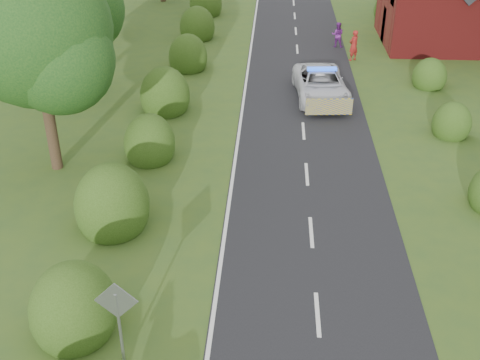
# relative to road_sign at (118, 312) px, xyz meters

# --- Properties ---
(road) EXTENTS (6.00, 70.00, 0.02)m
(road) POSITION_rel_road_sign_xyz_m (5.00, 13.00, -1.64)
(road) COLOR black
(road) RESTS_ON ground
(road_markings) EXTENTS (4.96, 70.00, 0.01)m
(road_markings) POSITION_rel_road_sign_xyz_m (3.40, 10.93, -1.63)
(road_markings) COLOR white
(road_markings) RESTS_ON road
(hedgerow_left) EXTENTS (2.75, 50.41, 3.00)m
(hedgerow_left) POSITION_rel_road_sign_xyz_m (-1.51, 9.69, -0.91)
(hedgerow_left) COLOR #294813
(hedgerow_left) RESTS_ON ground
(tree_left_a) EXTENTS (5.74, 5.60, 8.38)m
(tree_left_a) POSITION_rel_road_sign_xyz_m (-4.75, 9.86, 3.69)
(tree_left_a) COLOR #332316
(tree_left_a) RESTS_ON ground
(road_sign) EXTENTS (1.06, 0.08, 2.53)m
(road_sign) POSITION_rel_road_sign_xyz_m (0.00, 0.00, 0.00)
(road_sign) COLOR gray
(road_sign) RESTS_ON ground
(police_van) EXTENTS (2.88, 5.53, 1.62)m
(police_van) POSITION_rel_road_sign_xyz_m (5.97, 18.00, -0.92)
(police_van) COLOR silver
(police_van) RESTS_ON ground
(pedestrian_red) EXTENTS (0.78, 0.74, 1.80)m
(pedestrian_red) POSITION_rel_road_sign_xyz_m (8.22, 24.11, -0.76)
(pedestrian_red) COLOR maroon
(pedestrian_red) RESTS_ON ground
(pedestrian_purple) EXTENTS (0.82, 0.68, 1.56)m
(pedestrian_purple) POSITION_rel_road_sign_xyz_m (7.50, 26.67, -0.87)
(pedestrian_purple) COLOR #6A227B
(pedestrian_purple) RESTS_ON ground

